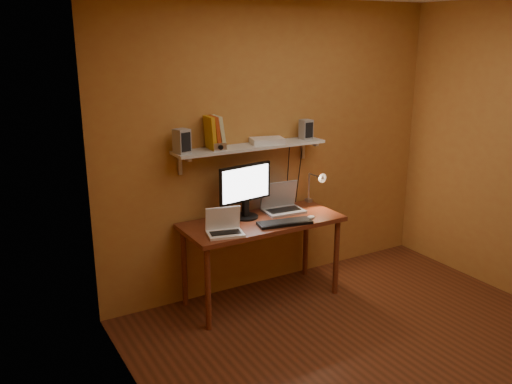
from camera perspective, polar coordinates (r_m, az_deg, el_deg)
room at (r=3.75m, az=15.09°, el=0.32°), size 3.44×3.24×2.64m
desk at (r=4.72m, az=0.65°, el=-3.95°), size 1.40×0.60×0.75m
wall_shelf at (r=4.69m, az=-0.54°, el=4.75°), size 1.40×0.25×0.21m
monitor at (r=4.67m, az=-1.12°, el=0.39°), size 0.52×0.25×0.48m
laptop at (r=4.92m, az=2.70°, el=-1.20°), size 0.37×0.28×0.26m
netbook at (r=4.36m, az=-3.37°, el=-3.66°), size 0.32×0.27×0.22m
keyboard at (r=4.59m, az=3.04°, el=-3.25°), size 0.49×0.24×0.02m
mouse at (r=4.73m, az=5.79°, el=-2.66°), size 0.10×0.07×0.03m
desk_lamp at (r=5.07m, az=6.36°, el=0.90°), size 0.09×0.23×0.38m
speaker_left at (r=4.38m, az=-7.82°, el=5.32°), size 0.13×0.13×0.20m
speaker_right at (r=4.98m, az=5.28°, el=6.59°), size 0.10×0.10×0.18m
books at (r=4.51m, az=-4.40°, el=6.25°), size 0.15×0.19×0.28m
shelf_camera at (r=4.46m, az=-3.83°, el=4.76°), size 0.11×0.05×0.07m
router at (r=4.76m, az=1.18°, el=5.43°), size 0.32×0.26×0.05m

